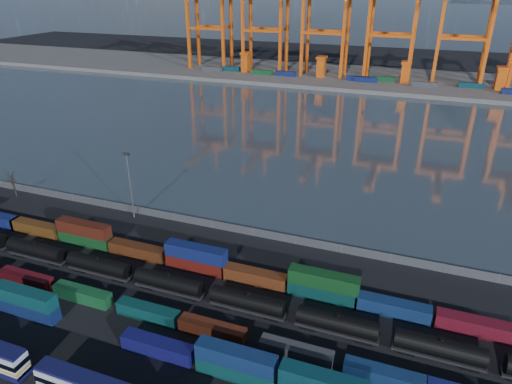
% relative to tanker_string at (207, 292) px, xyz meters
% --- Properties ---
extents(ground, '(700.00, 700.00, 0.00)m').
position_rel_tanker_string_xyz_m(ground, '(-0.60, -3.67, -2.10)').
color(ground, black).
rests_on(ground, ground).
extents(harbor_water, '(700.00, 700.00, 0.00)m').
position_rel_tanker_string_xyz_m(harbor_water, '(-0.60, 101.33, -2.10)').
color(harbor_water, '#34424B').
rests_on(harbor_water, ground).
extents(far_quay, '(700.00, 70.00, 2.00)m').
position_rel_tanker_string_xyz_m(far_quay, '(-0.60, 206.33, -1.10)').
color(far_quay, '#514F4C').
rests_on(far_quay, ground).
extents(container_row_south, '(139.28, 2.44, 5.19)m').
position_rel_tanker_string_xyz_m(container_row_south, '(-7.18, -13.92, 0.06)').
color(container_row_south, '#393C3E').
rests_on(container_row_south, ground).
extents(container_row_mid, '(141.48, 2.30, 2.46)m').
position_rel_tanker_string_xyz_m(container_row_mid, '(-3.02, -7.46, -0.88)').
color(container_row_mid, '#404245').
rests_on(container_row_mid, ground).
extents(container_row_north, '(129.53, 2.56, 5.46)m').
position_rel_tanker_string_xyz_m(container_row_north, '(-16.41, 8.13, 0.04)').
color(container_row_north, '#101A50').
rests_on(container_row_north, ground).
extents(tanker_string, '(122.15, 2.93, 4.20)m').
position_rel_tanker_string_xyz_m(tanker_string, '(0.00, 0.00, 0.00)').
color(tanker_string, black).
rests_on(tanker_string, ground).
extents(waterfront_fence, '(160.12, 0.12, 2.20)m').
position_rel_tanker_string_xyz_m(waterfront_fence, '(-0.60, 24.33, -1.10)').
color(waterfront_fence, '#595B5E').
rests_on(waterfront_fence, ground).
extents(bare_tree, '(1.78, 1.85, 7.19)m').
position_rel_tanker_string_xyz_m(bare_tree, '(-66.63, 21.33, 1.42)').
color(bare_tree, black).
rests_on(bare_tree, ground).
extents(yard_light_mast, '(1.60, 0.40, 16.60)m').
position_rel_tanker_string_xyz_m(yard_light_mast, '(-30.60, 22.33, 7.19)').
color(yard_light_mast, slate).
rests_on(yard_light_mast, ground).
extents(gantry_cranes, '(200.58, 49.11, 66.51)m').
position_rel_tanker_string_xyz_m(gantry_cranes, '(-8.10, 199.56, 38.66)').
color(gantry_cranes, '#F25B11').
rests_on(gantry_cranes, ground).
extents(quay_containers, '(172.58, 10.99, 2.60)m').
position_rel_tanker_string_xyz_m(quay_containers, '(-11.59, 191.79, 1.20)').
color(quay_containers, navy).
rests_on(quay_containers, far_quay).
extents(straddle_carriers, '(140.00, 7.00, 11.10)m').
position_rel_tanker_string_xyz_m(straddle_carriers, '(-3.10, 196.33, 5.72)').
color(straddle_carriers, '#F25B11').
rests_on(straddle_carriers, far_quay).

